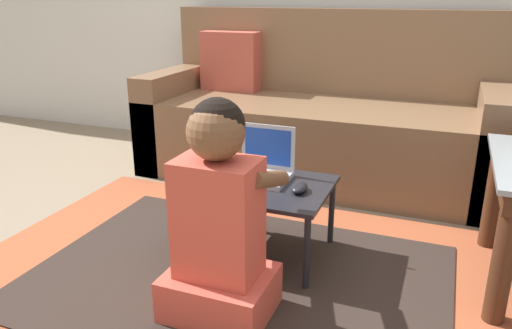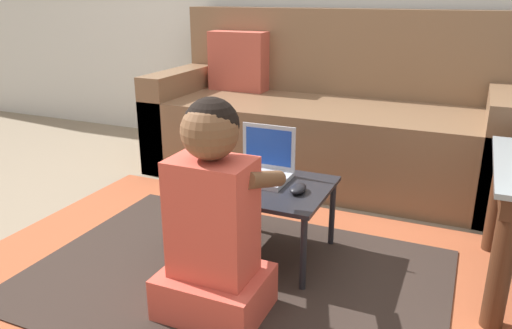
% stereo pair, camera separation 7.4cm
% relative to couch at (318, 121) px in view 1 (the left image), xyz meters
% --- Properties ---
extents(ground_plane, '(16.00, 16.00, 0.00)m').
position_rel_couch_xyz_m(ground_plane, '(-0.02, -1.07, -0.31)').
color(ground_plane, '#7F705B').
extents(area_rug, '(2.13, 1.52, 0.01)m').
position_rel_couch_xyz_m(area_rug, '(0.03, -1.26, -0.31)').
color(area_rug, '#9E4C2D').
rests_on(area_rug, ground_plane).
extents(couch, '(1.98, 0.81, 0.94)m').
position_rel_couch_xyz_m(couch, '(0.00, 0.00, 0.00)').
color(couch, brown).
rests_on(couch, ground_plane).
extents(laptop_desk, '(0.57, 0.43, 0.31)m').
position_rel_couch_xyz_m(laptop_desk, '(0.03, -1.05, -0.04)').
color(laptop_desk, black).
rests_on(laptop_desk, ground_plane).
extents(laptop, '(0.23, 0.20, 0.21)m').
position_rel_couch_xyz_m(laptop, '(0.02, -0.98, 0.03)').
color(laptop, '#B7BCC6').
rests_on(laptop, laptop_desk).
extents(computer_mouse, '(0.06, 0.10, 0.03)m').
position_rel_couch_xyz_m(computer_mouse, '(0.21, -1.07, 0.01)').
color(computer_mouse, black).
rests_on(computer_mouse, laptop_desk).
extents(person_seated, '(0.34, 0.41, 0.74)m').
position_rel_couch_xyz_m(person_seated, '(0.06, -1.47, 0.02)').
color(person_seated, '#CC4C3D').
rests_on(person_seated, ground_plane).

